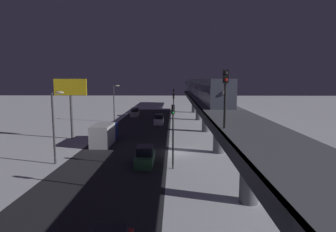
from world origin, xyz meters
The scene contains 15 objects.
ground_plane centered at (0.00, 0.00, 0.00)m, with size 240.00×240.00×0.00m, color white.
avenue_asphalt centered at (6.37, 0.00, 0.00)m, with size 11.00×98.49×0.01m, color #28282D.
elevated_railway centered at (-5.17, 0.00, 4.73)m, with size 5.00×98.49×5.50m.
subway_train centered at (-5.26, -34.31, 7.28)m, with size 2.94×74.07×3.40m.
rail_signal centered at (-3.31, 14.42, 8.23)m, with size 0.36×0.41×4.00m.
sedan_green centered at (3.17, 5.04, 0.80)m, with size 1.80×4.55×1.97m.
sedan_silver centered at (9.57, -34.20, 0.80)m, with size 1.80×4.58×1.97m.
sedan_white centered at (3.17, -22.06, 0.80)m, with size 1.80×4.02×1.97m.
box_truck centered at (9.77, -4.65, 1.35)m, with size 2.40×7.40×2.80m.
traffic_light_near centered at (0.27, 6.42, 4.20)m, with size 0.32×0.44×6.40m.
traffic_light_mid centered at (0.27, -15.75, 4.20)m, with size 0.32×0.44×6.40m.
traffic_light_far centered at (0.27, -37.91, 4.20)m, with size 0.32×0.44×6.40m.
commercial_billboard centered at (15.40, -7.82, 6.83)m, with size 4.80×0.36×8.90m.
street_lamp_near centered at (12.44, 5.00, 4.81)m, with size 1.35×0.44×7.65m.
street_lamp_far centered at (12.44, -25.00, 4.81)m, with size 1.35×0.44×7.65m.
Camera 1 is at (0.17, 33.97, 8.87)m, focal length 30.60 mm.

